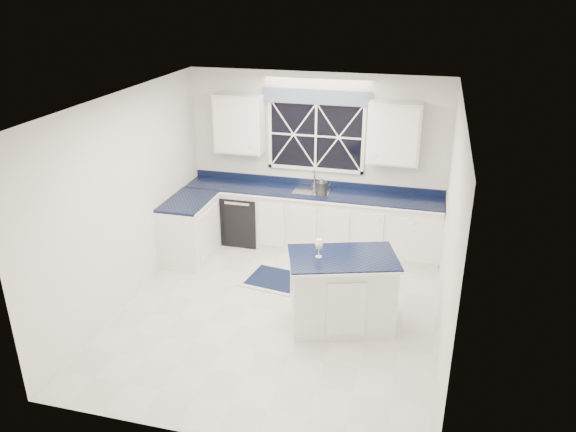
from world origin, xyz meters
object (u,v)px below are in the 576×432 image
(faucet, at_px, (314,178))
(wine_glass, at_px, (319,245))
(island, at_px, (342,291))
(dishwasher, at_px, (244,216))
(soap_bottle, at_px, (323,184))
(kettle, at_px, (321,185))

(faucet, relative_size, wine_glass, 1.32)
(wine_glass, bearing_deg, faucet, 103.38)
(faucet, height_order, island, faucet)
(dishwasher, relative_size, soap_bottle, 4.59)
(dishwasher, xyz_separation_m, wine_glass, (1.65, -2.13, 0.69))
(island, relative_size, kettle, 4.82)
(island, bearing_deg, faucet, 92.30)
(wine_glass, relative_size, soap_bottle, 1.28)
(island, distance_m, soap_bottle, 2.34)
(dishwasher, distance_m, faucet, 1.31)
(dishwasher, relative_size, kettle, 2.75)
(island, bearing_deg, soap_bottle, 89.40)
(soap_bottle, bearing_deg, dishwasher, -174.55)
(island, relative_size, soap_bottle, 8.03)
(faucet, relative_size, island, 0.21)
(faucet, xyz_separation_m, soap_bottle, (0.15, -0.08, -0.07))
(island, relative_size, wine_glass, 6.29)
(wine_glass, bearing_deg, island, 16.38)
(kettle, xyz_separation_m, wine_glass, (0.41, -2.19, 0.06))
(kettle, bearing_deg, island, -72.02)
(dishwasher, bearing_deg, kettle, 2.68)
(dishwasher, height_order, wine_glass, wine_glass)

